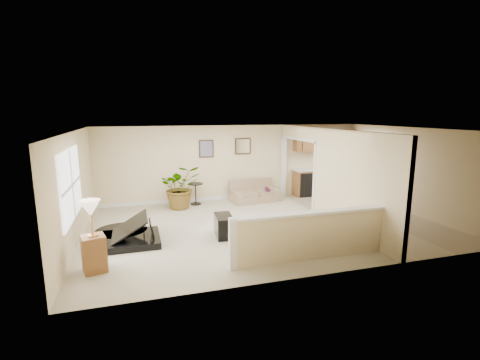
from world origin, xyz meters
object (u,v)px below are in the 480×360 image
object	(u,v)px
piano_bench	(224,226)
lamp_stand	(93,242)
loveseat	(254,191)
piano	(124,218)
palm_plant	(181,187)
small_plant	(267,196)
accent_table	(196,191)

from	to	relation	value
piano_bench	lamp_stand	distance (m)	3.01
loveseat	lamp_stand	xyz separation A→B (m)	(-4.55, -4.17, 0.24)
piano	palm_plant	bearing A→B (deg)	57.28
loveseat	small_plant	xyz separation A→B (m)	(0.37, -0.27, -0.13)
piano_bench	accent_table	xyz separation A→B (m)	(-0.16, 3.11, 0.19)
piano	palm_plant	xyz separation A→B (m)	(1.57, 2.49, 0.09)
piano_bench	lamp_stand	size ratio (longest dim) A/B	0.56
lamp_stand	accent_table	bearing A→B (deg)	58.61
accent_table	lamp_stand	size ratio (longest dim) A/B	0.50
loveseat	lamp_stand	distance (m)	6.18
piano_bench	piano	bearing A→B (deg)	172.42
accent_table	lamp_stand	world-z (taller)	lamp_stand
loveseat	small_plant	distance (m)	0.47
piano	loveseat	size ratio (longest dim) A/B	1.05
accent_table	palm_plant	xyz separation A→B (m)	(-0.51, -0.32, 0.22)
loveseat	lamp_stand	bearing A→B (deg)	-145.43
accent_table	lamp_stand	bearing A→B (deg)	-121.39
piano_bench	small_plant	distance (m)	3.50
loveseat	palm_plant	size ratio (longest dim) A/B	1.25
lamp_stand	palm_plant	bearing A→B (deg)	62.14
small_plant	lamp_stand	bearing A→B (deg)	-141.63
loveseat	accent_table	world-z (taller)	loveseat
loveseat	palm_plant	world-z (taller)	palm_plant
loveseat	small_plant	world-z (taller)	loveseat
accent_table	palm_plant	distance (m)	0.64
palm_plant	small_plant	xyz separation A→B (m)	(2.84, -0.04, -0.45)
piano	loveseat	bearing A→B (deg)	33.51
piano_bench	loveseat	distance (m)	3.52
piano	lamp_stand	bearing A→B (deg)	-109.72
small_plant	lamp_stand	distance (m)	6.29
piano	loveseat	xyz separation A→B (m)	(4.05, 2.72, -0.23)
loveseat	accent_table	bearing A→B (deg)	169.63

